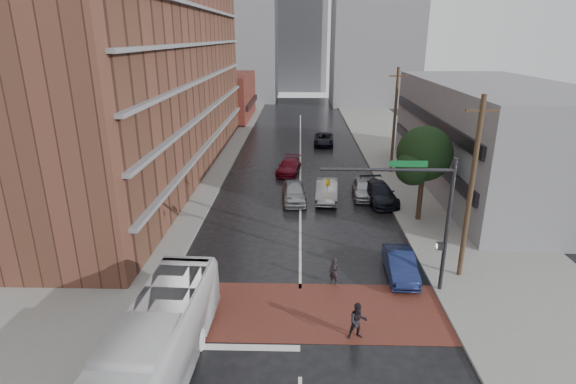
{
  "coord_description": "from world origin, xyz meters",
  "views": [
    {
      "loc": [
        -0.1,
        -18.22,
        12.65
      ],
      "look_at": [
        -0.79,
        8.03,
        3.5
      ],
      "focal_mm": 28.0,
      "sensor_mm": 36.0,
      "label": 1
    }
  ],
  "objects_px": {
    "pedestrian_a": "(334,272)",
    "suv_travel": "(324,139)",
    "car_travel_a": "(294,192)",
    "car_travel_c": "(289,166)",
    "car_travel_b": "(327,190)",
    "transit_bus": "(153,351)",
    "pedestrian_b": "(358,321)",
    "car_parked_far": "(363,189)",
    "car_parked_near": "(400,265)",
    "car_parked_mid": "(379,193)"
  },
  "relations": [
    {
      "from": "pedestrian_a",
      "to": "suv_travel",
      "type": "xyz_separation_m",
      "value": [
        1.04,
        32.84,
        -0.06
      ]
    },
    {
      "from": "car_travel_a",
      "to": "car_travel_c",
      "type": "xyz_separation_m",
      "value": [
        -0.61,
        7.95,
        -0.11
      ]
    },
    {
      "from": "car_travel_a",
      "to": "suv_travel",
      "type": "relative_size",
      "value": 0.92
    },
    {
      "from": "car_travel_b",
      "to": "car_travel_a",
      "type": "bearing_deg",
      "value": -164.96
    },
    {
      "from": "pedestrian_a",
      "to": "car_travel_c",
      "type": "height_order",
      "value": "pedestrian_a"
    },
    {
      "from": "transit_bus",
      "to": "car_travel_b",
      "type": "relative_size",
      "value": 2.24
    },
    {
      "from": "car_travel_a",
      "to": "suv_travel",
      "type": "bearing_deg",
      "value": 77.16
    },
    {
      "from": "car_travel_b",
      "to": "transit_bus",
      "type": "bearing_deg",
      "value": -106.24
    },
    {
      "from": "car_travel_b",
      "to": "suv_travel",
      "type": "relative_size",
      "value": 0.97
    },
    {
      "from": "pedestrian_b",
      "to": "car_travel_b",
      "type": "xyz_separation_m",
      "value": [
        -0.39,
        17.71,
        -0.06
      ]
    },
    {
      "from": "transit_bus",
      "to": "car_travel_a",
      "type": "bearing_deg",
      "value": 78.85
    },
    {
      "from": "car_travel_a",
      "to": "suv_travel",
      "type": "distance_m",
      "value": 20.43
    },
    {
      "from": "suv_travel",
      "to": "car_parked_far",
      "type": "height_order",
      "value": "car_parked_far"
    },
    {
      "from": "pedestrian_b",
      "to": "car_parked_far",
      "type": "bearing_deg",
      "value": 74.22
    },
    {
      "from": "car_travel_a",
      "to": "car_parked_near",
      "type": "height_order",
      "value": "car_travel_a"
    },
    {
      "from": "car_parked_near",
      "to": "car_parked_mid",
      "type": "height_order",
      "value": "car_parked_mid"
    },
    {
      "from": "pedestrian_a",
      "to": "pedestrian_b",
      "type": "distance_m",
      "value": 4.56
    },
    {
      "from": "car_parked_mid",
      "to": "car_travel_a",
      "type": "bearing_deg",
      "value": 173.5
    },
    {
      "from": "suv_travel",
      "to": "car_parked_mid",
      "type": "xyz_separation_m",
      "value": [
        3.45,
        -19.99,
        0.06
      ]
    },
    {
      "from": "pedestrian_b",
      "to": "car_travel_a",
      "type": "bearing_deg",
      "value": 92.53
    },
    {
      "from": "car_travel_b",
      "to": "pedestrian_a",
      "type": "bearing_deg",
      "value": -87.41
    },
    {
      "from": "suv_travel",
      "to": "car_parked_mid",
      "type": "distance_m",
      "value": 20.28
    },
    {
      "from": "pedestrian_b",
      "to": "car_travel_c",
      "type": "height_order",
      "value": "pedestrian_b"
    },
    {
      "from": "car_travel_a",
      "to": "car_travel_b",
      "type": "distance_m",
      "value": 2.71
    },
    {
      "from": "car_parked_mid",
      "to": "car_travel_b",
      "type": "bearing_deg",
      "value": 167.25
    },
    {
      "from": "car_travel_b",
      "to": "car_parked_far",
      "type": "bearing_deg",
      "value": 17.3
    },
    {
      "from": "car_parked_far",
      "to": "pedestrian_b",
      "type": "bearing_deg",
      "value": -95.29
    },
    {
      "from": "pedestrian_b",
      "to": "car_parked_mid",
      "type": "distance_m",
      "value": 17.76
    },
    {
      "from": "car_travel_a",
      "to": "car_parked_near",
      "type": "distance_m",
      "value": 13.16
    },
    {
      "from": "pedestrian_b",
      "to": "car_travel_b",
      "type": "distance_m",
      "value": 17.71
    },
    {
      "from": "transit_bus",
      "to": "car_parked_far",
      "type": "xyz_separation_m",
      "value": [
        10.7,
        21.45,
        -0.79
      ]
    },
    {
      "from": "transit_bus",
      "to": "car_parked_far",
      "type": "distance_m",
      "value": 23.98
    },
    {
      "from": "car_travel_a",
      "to": "car_travel_c",
      "type": "relative_size",
      "value": 0.99
    },
    {
      "from": "pedestrian_b",
      "to": "car_parked_far",
      "type": "relative_size",
      "value": 0.4
    },
    {
      "from": "car_travel_b",
      "to": "suv_travel",
      "type": "height_order",
      "value": "car_travel_b"
    },
    {
      "from": "transit_bus",
      "to": "pedestrian_b",
      "type": "bearing_deg",
      "value": 23.28
    },
    {
      "from": "pedestrian_b",
      "to": "car_parked_near",
      "type": "distance_m",
      "value": 6.27
    },
    {
      "from": "pedestrian_a",
      "to": "car_travel_c",
      "type": "bearing_deg",
      "value": 122.11
    },
    {
      "from": "suv_travel",
      "to": "transit_bus",
      "type": "bearing_deg",
      "value": -98.36
    },
    {
      "from": "pedestrian_b",
      "to": "car_travel_c",
      "type": "distance_m",
      "value": 25.41
    },
    {
      "from": "pedestrian_a",
      "to": "car_parked_near",
      "type": "bearing_deg",
      "value": 39.07
    },
    {
      "from": "pedestrian_a",
      "to": "car_travel_b",
      "type": "relative_size",
      "value": 0.31
    },
    {
      "from": "pedestrian_b",
      "to": "car_travel_a",
      "type": "distance_m",
      "value": 17.46
    },
    {
      "from": "car_travel_a",
      "to": "car_parked_mid",
      "type": "relative_size",
      "value": 0.88
    },
    {
      "from": "car_travel_a",
      "to": "car_parked_mid",
      "type": "bearing_deg",
      "value": -1.96
    },
    {
      "from": "pedestrian_a",
      "to": "car_parked_far",
      "type": "relative_size",
      "value": 0.35
    },
    {
      "from": "car_travel_b",
      "to": "car_parked_far",
      "type": "distance_m",
      "value": 3.15
    },
    {
      "from": "car_parked_far",
      "to": "pedestrian_a",
      "type": "bearing_deg",
      "value": -100.69
    },
    {
      "from": "suv_travel",
      "to": "car_parked_mid",
      "type": "bearing_deg",
      "value": -76.87
    },
    {
      "from": "car_parked_far",
      "to": "car_parked_near",
      "type": "bearing_deg",
      "value": -85.59
    }
  ]
}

